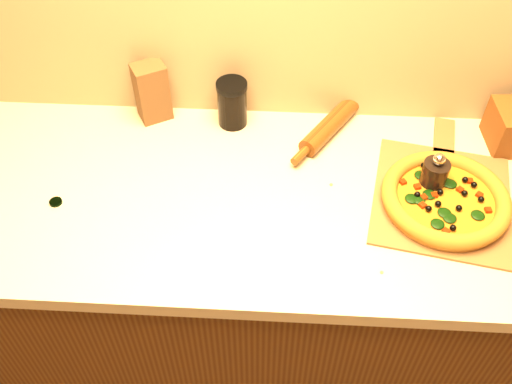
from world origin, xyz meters
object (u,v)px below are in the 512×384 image
(pizza_peel, at_px, (442,195))
(pepper_grinder, at_px, (434,176))
(rolling_pin, at_px, (332,123))
(pizza, at_px, (445,199))
(dark_jar, at_px, (232,103))

(pizza_peel, distance_m, pepper_grinder, 0.06)
(pizza_peel, relative_size, rolling_pin, 1.58)
(pizza_peel, bearing_deg, rolling_pin, 149.81)
(pizza_peel, relative_size, pepper_grinder, 4.28)
(rolling_pin, bearing_deg, pizza, -45.26)
(pizza, xyz_separation_m, pepper_grinder, (-0.02, 0.05, 0.02))
(pepper_grinder, distance_m, dark_jar, 0.57)
(pizza, relative_size, pepper_grinder, 2.54)
(dark_jar, bearing_deg, pizza_peel, -24.64)
(rolling_pin, distance_m, dark_jar, 0.28)
(pizza_peel, xyz_separation_m, dark_jar, (-0.55, 0.25, 0.07))
(pizza, bearing_deg, pepper_grinder, 114.54)
(pizza, relative_size, rolling_pin, 0.93)
(pepper_grinder, xyz_separation_m, rolling_pin, (-0.24, 0.22, -0.02))
(pizza_peel, xyz_separation_m, pepper_grinder, (-0.03, 0.02, 0.05))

